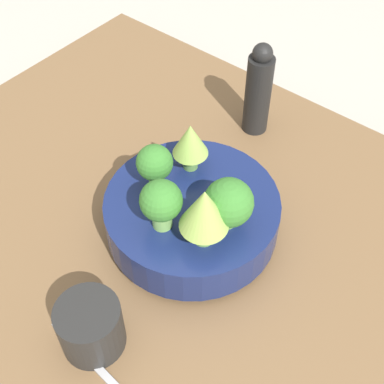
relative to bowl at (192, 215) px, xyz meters
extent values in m
plane|color=#ADA89E|center=(-0.01, -0.01, -0.09)|extent=(6.00, 6.00, 0.00)
cube|color=brown|center=(-0.01, -0.01, -0.06)|extent=(1.04, 0.81, 0.04)
cylinder|color=navy|center=(0.00, 0.00, -0.04)|extent=(0.12, 0.12, 0.01)
cylinder|color=navy|center=(0.00, 0.00, 0.00)|extent=(0.26, 0.26, 0.06)
cylinder|color=#6BA34C|center=(0.06, 0.00, 0.04)|extent=(0.02, 0.02, 0.02)
sphere|color=#387A2D|center=(0.06, 0.00, 0.08)|extent=(0.07, 0.07, 0.07)
cylinder|color=#609347|center=(-0.05, 0.05, 0.05)|extent=(0.02, 0.02, 0.03)
cone|color=#93B751|center=(-0.05, 0.05, 0.09)|extent=(0.05, 0.05, 0.05)
cylinder|color=#609347|center=(0.05, -0.04, 0.05)|extent=(0.03, 0.03, 0.03)
cone|color=#93B751|center=(0.05, -0.04, 0.10)|extent=(0.07, 0.07, 0.07)
cylinder|color=#7AB256|center=(0.00, -0.06, 0.05)|extent=(0.03, 0.03, 0.03)
sphere|color=#387A2D|center=(0.00, -0.06, 0.08)|extent=(0.06, 0.06, 0.06)
cylinder|color=#6BA34C|center=(-0.06, -0.01, 0.05)|extent=(0.02, 0.02, 0.03)
sphere|color=#387A2D|center=(-0.06, -0.01, 0.08)|extent=(0.05, 0.05, 0.05)
cylinder|color=black|center=(0.01, -0.22, 0.00)|extent=(0.08, 0.08, 0.08)
cylinder|color=black|center=(-0.06, 0.26, 0.03)|extent=(0.05, 0.05, 0.15)
sphere|color=black|center=(-0.06, 0.26, 0.12)|extent=(0.03, 0.03, 0.03)
cube|color=#B2B2B7|center=(0.05, -0.25, -0.04)|extent=(0.19, 0.03, 0.01)
camera|label=1|loc=(0.31, -0.39, 0.62)|focal=50.00mm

